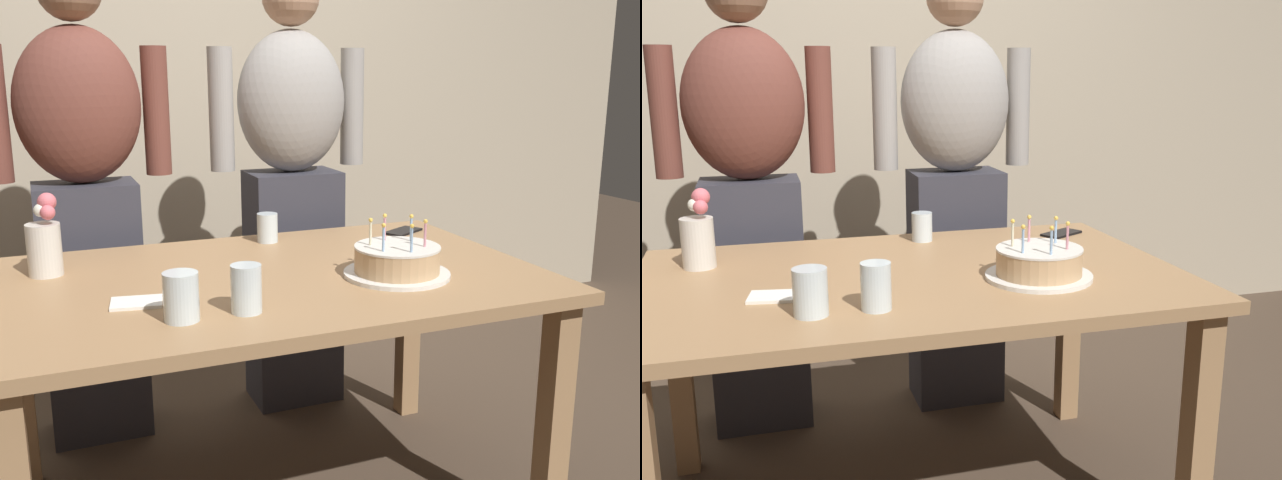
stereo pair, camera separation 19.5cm
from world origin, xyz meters
The scene contains 11 objects.
back_wall centered at (0.00, 1.55, 1.30)m, with size 5.20×0.10×2.60m, color tan.
dining_table centered at (0.00, 0.00, 0.64)m, with size 1.50×0.96×0.74m.
birthday_cake centered at (0.32, -0.15, 0.78)m, with size 0.30×0.30×0.16m.
water_glass_near centered at (-0.30, -0.28, 0.80)m, with size 0.08×0.08×0.11m, color silver.
water_glass_far centered at (-0.15, -0.28, 0.80)m, with size 0.07×0.07×0.12m, color silver.
water_glass_side centered at (0.11, 0.37, 0.79)m, with size 0.07×0.07×0.10m, color silver.
cell_phone centered at (0.60, 0.32, 0.74)m, with size 0.14×0.07×0.01m, color black.
napkin_stack centered at (-0.38, -0.12, 0.74)m, with size 0.12×0.09×0.01m, color white.
flower_vase centered at (-0.57, 0.23, 0.83)m, with size 0.09×0.09×0.23m.
person_man_bearded centered at (-0.43, 0.70, 0.87)m, with size 0.61×0.27×1.66m.
person_woman_cardigan centered at (0.32, 0.70, 0.87)m, with size 0.61×0.27×1.66m.
Camera 1 is at (-0.59, -1.82, 1.30)m, focal length 39.96 mm.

